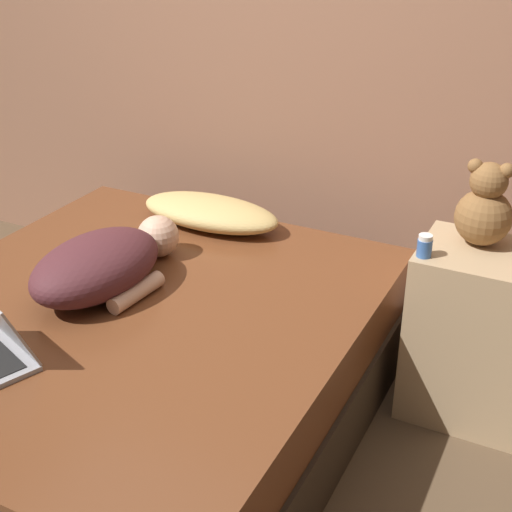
# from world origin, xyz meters

# --- Properties ---
(ground_plane) EXTENTS (12.00, 12.00, 0.00)m
(ground_plane) POSITION_xyz_m (0.00, 0.00, 0.00)
(ground_plane) COLOR brown
(wall_back) EXTENTS (8.00, 0.06, 2.60)m
(wall_back) POSITION_xyz_m (0.00, 1.18, 1.30)
(wall_back) COLOR #996B51
(wall_back) RESTS_ON ground_plane
(bed) EXTENTS (1.61, 1.81, 0.50)m
(bed) POSITION_xyz_m (0.00, 0.00, 0.25)
(bed) COLOR #2D2319
(bed) RESTS_ON ground_plane
(nightstand) EXTENTS (0.51, 0.38, 0.68)m
(nightstand) POSITION_xyz_m (1.12, 0.63, 0.34)
(nightstand) COLOR tan
(nightstand) RESTS_ON ground_plane
(pillow) EXTENTS (0.64, 0.29, 0.12)m
(pillow) POSITION_xyz_m (-0.08, 0.72, 0.56)
(pillow) COLOR tan
(pillow) RESTS_ON bed
(person_lying) EXTENTS (0.40, 0.72, 0.21)m
(person_lying) POSITION_xyz_m (-0.14, 0.07, 0.60)
(person_lying) COLOR #4C2328
(person_lying) RESTS_ON bed
(teddy_bear) EXTENTS (0.20, 0.20, 0.31)m
(teddy_bear) POSITION_xyz_m (1.05, 0.69, 0.81)
(teddy_bear) COLOR brown
(teddy_bear) RESTS_ON nightstand
(bottle_blue) EXTENTS (0.05, 0.05, 0.08)m
(bottle_blue) POSITION_xyz_m (0.90, 0.50, 0.71)
(bottle_blue) COLOR #3866B2
(bottle_blue) RESTS_ON nightstand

